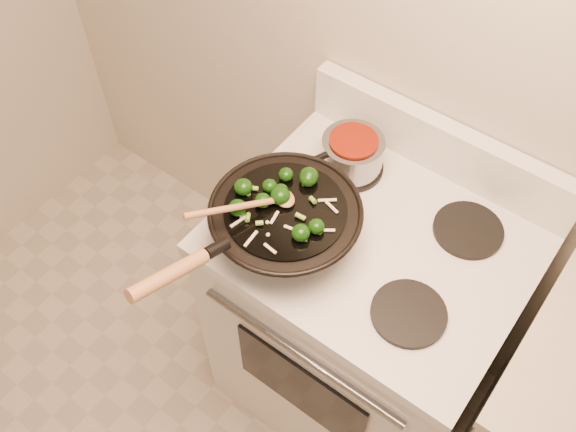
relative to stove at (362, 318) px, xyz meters
The scene contains 5 objects.
stove is the anchor object (origin of this frame).
wok 0.58m from the stove, 138.89° to the right, with size 0.38×0.62×0.24m.
stirfry 0.64m from the stove, 144.38° to the right, with size 0.27×0.27×0.04m.
wooden_spoon 0.68m from the stove, 138.93° to the right, with size 0.16×0.26×0.09m.
saucepan 0.56m from the stove, 141.18° to the left, with size 0.17×0.26×0.10m.
Camera 1 is at (0.19, 0.28, 2.26)m, focal length 40.00 mm.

